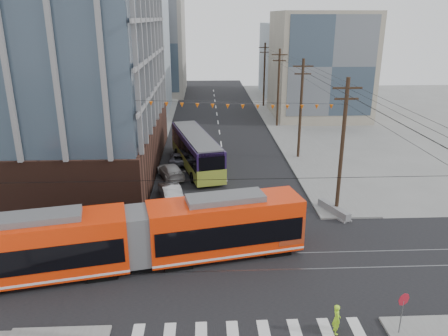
# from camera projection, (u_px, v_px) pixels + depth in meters

# --- Properties ---
(ground) EXTENTS (160.00, 160.00, 0.00)m
(ground) POSITION_uv_depth(u_px,v_px,m) (244.00, 300.00, 24.69)
(ground) COLOR slate
(bg_bldg_nw_near) EXTENTS (18.00, 16.00, 18.00)m
(bg_bldg_nw_near) POSITION_uv_depth(u_px,v_px,m) (111.00, 57.00, 70.07)
(bg_bldg_nw_near) COLOR #8C99A5
(bg_bldg_nw_near) RESTS_ON ground
(bg_bldg_ne_near) EXTENTS (14.00, 14.00, 16.00)m
(bg_bldg_ne_near) POSITION_uv_depth(u_px,v_px,m) (319.00, 65.00, 68.06)
(bg_bldg_ne_near) COLOR gray
(bg_bldg_ne_near) RESTS_ON ground
(bg_bldg_nw_far) EXTENTS (16.00, 18.00, 20.00)m
(bg_bldg_nw_far) POSITION_uv_depth(u_px,v_px,m) (145.00, 44.00, 88.75)
(bg_bldg_nw_far) COLOR gray
(bg_bldg_nw_far) RESTS_ON ground
(bg_bldg_ne_far) EXTENTS (16.00, 16.00, 14.00)m
(bg_bldg_ne_far) POSITION_uv_depth(u_px,v_px,m) (304.00, 60.00, 87.35)
(bg_bldg_ne_far) COLOR #8C99A5
(bg_bldg_ne_far) RESTS_ON ground
(utility_pole_far) EXTENTS (0.30, 0.30, 11.00)m
(utility_pole_far) POSITION_uv_depth(u_px,v_px,m) (264.00, 75.00, 76.10)
(utility_pole_far) COLOR black
(utility_pole_far) RESTS_ON ground
(streetcar) EXTENTS (21.62, 7.43, 4.14)m
(streetcar) POSITION_uv_depth(u_px,v_px,m) (138.00, 237.00, 27.42)
(streetcar) COLOR red
(streetcar) RESTS_ON ground
(city_bus) EXTENTS (5.84, 13.41, 3.72)m
(city_bus) POSITION_uv_depth(u_px,v_px,m) (196.00, 151.00, 45.85)
(city_bus) COLOR #241442
(city_bus) RESTS_ON ground
(parked_car_silver) EXTENTS (2.63, 4.75, 1.48)m
(parked_car_silver) POSITION_uv_depth(u_px,v_px,m) (170.00, 191.00, 38.09)
(parked_car_silver) COLOR #9F9F9F
(parked_car_silver) RESTS_ON ground
(parked_car_white) EXTENTS (3.47, 5.12, 1.38)m
(parked_car_white) POSITION_uv_depth(u_px,v_px,m) (170.00, 171.00, 43.29)
(parked_car_white) COLOR silver
(parked_car_white) RESTS_ON ground
(parked_car_grey) EXTENTS (1.99, 4.25, 1.17)m
(parked_car_grey) POSITION_uv_depth(u_px,v_px,m) (179.00, 158.00, 47.56)
(parked_car_grey) COLOR slate
(parked_car_grey) RESTS_ON ground
(pedestrian) EXTENTS (0.41, 0.61, 1.65)m
(pedestrian) POSITION_uv_depth(u_px,v_px,m) (337.00, 319.00, 21.87)
(pedestrian) COLOR #B6FF28
(pedestrian) RESTS_ON ground
(stop_sign) EXTENTS (0.90, 0.90, 2.28)m
(stop_sign) POSITION_uv_depth(u_px,v_px,m) (401.00, 316.00, 21.62)
(stop_sign) COLOR maroon
(stop_sign) RESTS_ON ground
(jersey_barrier) EXTENTS (2.08, 3.62, 0.72)m
(jersey_barrier) POSITION_uv_depth(u_px,v_px,m) (334.00, 210.00, 35.32)
(jersey_barrier) COLOR gray
(jersey_barrier) RESTS_ON ground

